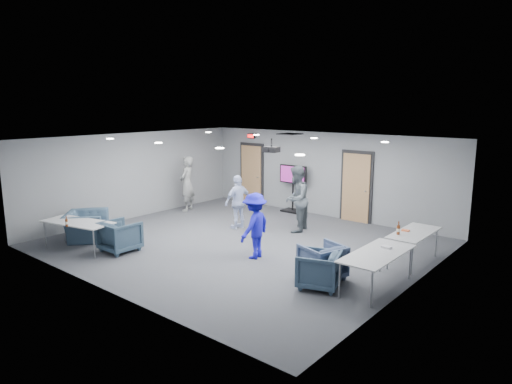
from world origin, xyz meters
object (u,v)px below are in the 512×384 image
Objects in this scene: person_a at (187,184)px; bottle_front at (67,223)px; table_right_b at (377,255)px; tv_stand at (293,186)px; person_c at (238,202)px; chair_right_c at (319,270)px; projector at (271,149)px; bottle_right at (398,230)px; chair_right_b at (322,261)px; table_front_left at (78,223)px; table_right_a at (414,234)px; person_b at (296,199)px; chair_front_a at (120,236)px; person_d at (255,226)px; chair_front_b at (86,226)px.

person_a is 5.22m from bottle_front.
table_right_b is 1.23× the size of tv_stand.
person_c is at bearing 72.84° from table_right_b.
chair_right_c is 0.41× the size of table_right_b.
projector is at bearing 97.28° from person_c.
bottle_front reaches higher than table_right_b.
chair_right_c is at bearing -107.73° from bottle_right.
table_front_left is at bearing -49.70° from chair_right_b.
table_right_a is 0.86× the size of table_right_b.
person_b reaches higher than chair_front_a.
chair_right_c is at bearing 67.32° from person_d.
person_c is at bearing -81.91° from chair_front_b.
person_c reaches higher than person_d.
chair_right_b is (3.94, -1.79, -0.42)m from person_c.
person_b reaches higher than chair_right_c.
person_d is 1.96m from chair_right_b.
table_right_b is at bearing 52.12° from person_a.
table_right_a is 0.49m from bottle_right.
person_b is 2.32× the size of chair_right_b.
person_a is at bearing 88.21° from table_right_a.
chair_front_a is (-4.98, -1.18, 0.02)m from chair_right_c.
person_a is 2.31× the size of chair_right_c.
chair_right_b is 0.42× the size of table_front_left.
chair_right_c is 0.48× the size of table_right_a.
person_b is 4.29m from table_right_b.
person_a is 2.20× the size of chair_front_a.
person_d is 3.64m from table_right_a.
table_right_a is at bearing 105.54° from person_c.
chair_front_a reaches higher than table_right_b.
person_c is 0.80× the size of table_front_left.
person_b reaches higher than person_a.
projector is at bearing -28.68° from person_b.
table_right_a is 5.64× the size of bottle_right.
person_b is at bearing -52.65° from tv_stand.
chair_right_c is (7.00, -2.85, -0.56)m from person_a.
projector is at bearing -103.75° from chair_right_b.
person_a reaches higher than tv_stand.
person_c is 3.73× the size of projector.
person_c is 1.93× the size of chair_right_b.
person_b is 1.13× the size of table_right_a.
bottle_right is (0.70, 2.18, 0.47)m from chair_right_c.
tv_stand is (0.86, 6.15, 0.51)m from chair_front_a.
person_b is 1.21× the size of person_d.
table_front_left is 7.56× the size of bottle_front.
bottle_right is at bearing 34.69° from bottle_front.
chair_front_b is (-2.41, -3.44, -0.41)m from person_c.
chair_front_b reaches higher than chair_right_b.
tv_stand is 3.42m from projector.
projector is (2.75, 4.35, 1.58)m from bottle_front.
bottle_right is at bearing 170.94° from chair_right_b.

